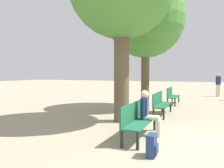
# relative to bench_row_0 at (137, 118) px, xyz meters

# --- Properties ---
(ground_plane) EXTENTS (80.00, 80.00, 0.00)m
(ground_plane) POSITION_rel_bench_row_0_xyz_m (1.83, -0.23, -0.52)
(ground_plane) COLOR tan
(bench_row_0) EXTENTS (0.46, 1.88, 0.91)m
(bench_row_0) POSITION_rel_bench_row_0_xyz_m (0.00, 0.00, 0.00)
(bench_row_0) COLOR #1E6042
(bench_row_0) RESTS_ON ground_plane
(bench_row_1) EXTENTS (0.46, 1.88, 0.91)m
(bench_row_1) POSITION_rel_bench_row_0_xyz_m (0.00, 3.38, 0.00)
(bench_row_1) COLOR #1E6042
(bench_row_1) RESTS_ON ground_plane
(bench_row_2) EXTENTS (0.46, 1.88, 0.91)m
(bench_row_2) POSITION_rel_bench_row_0_xyz_m (0.00, 6.76, 0.00)
(bench_row_2) COLOR #1E6042
(bench_row_2) RESTS_ON ground_plane
(tree_row_1) EXTENTS (3.72, 3.72, 6.16)m
(tree_row_1) POSITION_rel_bench_row_0_xyz_m (-1.04, 4.97, 3.75)
(tree_row_1) COLOR brown
(tree_row_1) RESTS_ON ground_plane
(person_seated) EXTENTS (0.57, 0.32, 1.23)m
(person_seated) POSITION_rel_bench_row_0_xyz_m (0.23, 0.33, 0.13)
(person_seated) COLOR beige
(person_seated) RESTS_ON ground_plane
(backpack) EXTENTS (0.20, 0.33, 0.46)m
(backpack) POSITION_rel_bench_row_0_xyz_m (0.65, -1.14, -0.30)
(backpack) COLOR navy
(backpack) RESTS_ON ground_plane
(pedestrian_near) EXTENTS (0.34, 0.27, 1.70)m
(pedestrian_near) POSITION_rel_bench_row_0_xyz_m (2.58, 12.03, 0.45)
(pedestrian_near) COLOR beige
(pedestrian_near) RESTS_ON ground_plane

